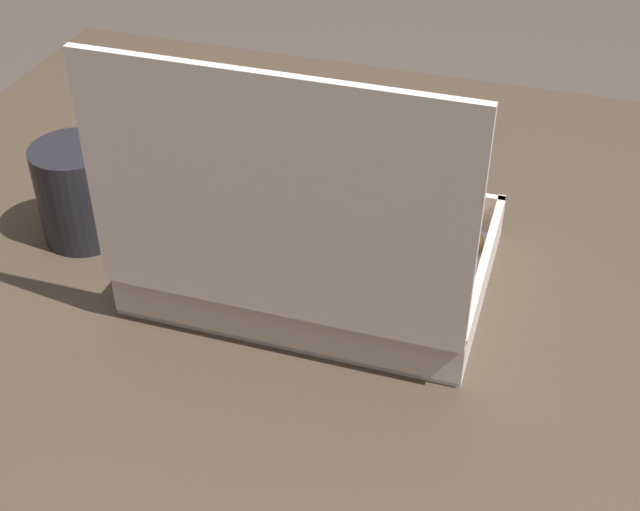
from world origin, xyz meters
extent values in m
cube|color=#4C3D2D|center=(0.00, 0.00, 0.71)|extent=(0.99, 0.95, 0.03)
cylinder|color=#4C3D2D|center=(0.45, -0.43, 0.35)|extent=(0.06, 0.06, 0.70)
cube|color=white|center=(-0.03, 0.00, 0.73)|extent=(0.32, 0.24, 0.01)
cube|color=silver|center=(-0.03, -0.11, 0.75)|extent=(0.32, 0.01, 0.04)
cube|color=silver|center=(-0.03, 0.12, 0.75)|extent=(0.32, 0.01, 0.04)
cube|color=silver|center=(-0.19, 0.00, 0.75)|extent=(0.01, 0.24, 0.04)
cube|color=silver|center=(0.12, 0.00, 0.75)|extent=(0.01, 0.24, 0.04)
cube|color=silver|center=(-0.03, 0.12, 0.89)|extent=(0.32, 0.01, 0.22)
torus|color=tan|center=(-0.15, -0.07, 0.74)|extent=(0.06, 0.06, 0.01)
torus|color=#B77A38|center=(-0.07, -0.07, 0.74)|extent=(0.06, 0.06, 0.02)
ellipsoid|color=black|center=(0.01, -0.08, 0.75)|extent=(0.06, 0.06, 0.03)
torus|color=white|center=(0.08, -0.07, 0.74)|extent=(0.06, 0.06, 0.02)
torus|color=black|center=(-0.15, 0.00, 0.74)|extent=(0.06, 0.06, 0.02)
torus|color=white|center=(-0.07, 0.00, 0.74)|extent=(0.06, 0.06, 0.02)
torus|color=pink|center=(0.01, 0.00, 0.74)|extent=(0.06, 0.06, 0.02)
torus|color=black|center=(0.08, 0.00, 0.74)|extent=(0.06, 0.06, 0.02)
torus|color=#381E11|center=(-0.15, 0.07, 0.74)|extent=(0.06, 0.06, 0.01)
torus|color=#381E11|center=(-0.07, 0.08, 0.74)|extent=(0.06, 0.06, 0.02)
ellipsoid|color=white|center=(0.01, 0.08, 0.75)|extent=(0.06, 0.06, 0.03)
ellipsoid|color=#381E11|center=(0.09, 0.07, 0.75)|extent=(0.06, 0.06, 0.03)
cylinder|color=#232328|center=(0.22, 0.01, 0.78)|extent=(0.09, 0.09, 0.10)
cylinder|color=black|center=(0.22, 0.01, 0.83)|extent=(0.07, 0.07, 0.01)
camera|label=1|loc=(-0.24, 0.66, 1.27)|focal=50.00mm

